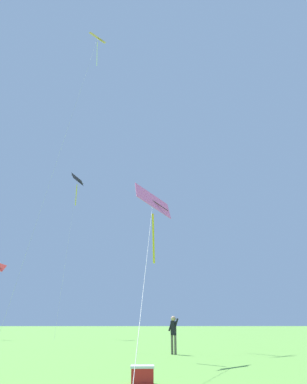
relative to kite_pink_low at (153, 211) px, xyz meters
name	(u,v)px	position (x,y,z in m)	size (l,w,h in m)	color
kite_pink_low	(153,211)	(0.00, 0.00, 0.00)	(1.76, 12.23, 8.04)	pink
kite_yellow_diamond	(95,48)	(-5.58, 15.00, 21.61)	(4.11, 10.43, 30.58)	yellow
kite_black_large	(77,187)	(-8.81, 27.11, 10.85)	(1.59, 10.04, 19.25)	black
person_in_blue_jacket	(173,331)	(1.09, 2.72, -5.44)	(0.53, 0.38, 1.80)	#665B4C
picnic_cooler	(142,375)	(-0.41, -6.93, -6.30)	(0.60, 0.40, 0.44)	red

